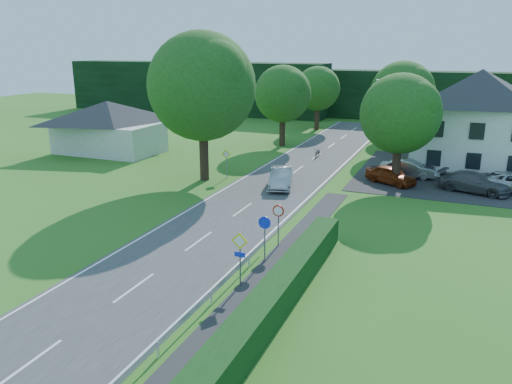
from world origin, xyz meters
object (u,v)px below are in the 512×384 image
at_px(moving_car, 281,177).
at_px(parked_car_red, 391,175).
at_px(parked_car_grey, 474,182).
at_px(parasol, 418,157).
at_px(parked_car_silver_a, 408,168).
at_px(motorcycle, 318,152).
at_px(streetlight, 397,124).

bearing_deg(moving_car, parked_car_red, 13.25).
relative_size(parked_car_grey, parasol, 2.56).
relative_size(parked_car_red, parasol, 2.10).
bearing_deg(moving_car, parked_car_silver_a, 22.72).
relative_size(motorcycle, parked_car_red, 0.42).
relative_size(streetlight, parked_car_silver_a, 1.81).
bearing_deg(parked_car_silver_a, parked_car_grey, -121.60).
bearing_deg(parked_car_red, streetlight, 30.24).
bearing_deg(parked_car_grey, parasol, 50.34).
relative_size(streetlight, parked_car_red, 1.95).
distance_m(moving_car, motorcycle, 11.50).
xyz_separation_m(parked_car_silver_a, parasol, (0.41, 4.00, 0.15)).
relative_size(motorcycle, parked_car_grey, 0.35).
bearing_deg(parked_car_silver_a, streetlight, 129.95).
xyz_separation_m(streetlight, motorcycle, (-7.87, 5.65, -3.97)).
height_order(parked_car_red, parked_car_silver_a, parked_car_silver_a).
xyz_separation_m(parked_car_red, parasol, (1.42, 6.63, 0.18)).
bearing_deg(moving_car, parasol, 34.51).
bearing_deg(streetlight, moving_car, -142.28).
distance_m(parked_car_red, parked_car_silver_a, 2.82).
height_order(parked_car_red, parasol, parasol).
bearing_deg(streetlight, parked_car_red, -88.05).
height_order(streetlight, moving_car, streetlight).
xyz_separation_m(moving_car, motorcycle, (-0.31, 11.49, -0.30)).
xyz_separation_m(motorcycle, parasol, (9.34, -0.65, 0.42)).
xyz_separation_m(parked_car_silver_a, parked_car_grey, (5.00, -2.71, -0.00)).
bearing_deg(parked_car_grey, parked_car_silver_a, 77.50).
relative_size(moving_car, motorcycle, 2.66).
relative_size(motorcycle, parasol, 0.89).
height_order(motorcycle, parked_car_silver_a, parked_car_silver_a).
relative_size(parked_car_silver_a, parked_car_grey, 0.88).
bearing_deg(motorcycle, streetlight, -38.50).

